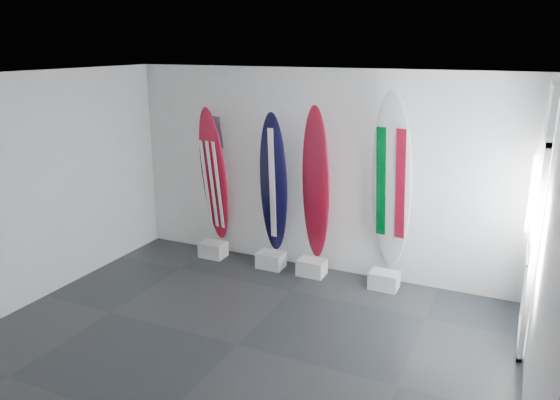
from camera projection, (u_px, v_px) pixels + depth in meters
The scene contains 16 objects.
floor at pixel (237, 345), 6.20m from camera, with size 6.00×6.00×0.00m, color black.
ceiling at pixel (230, 77), 5.36m from camera, with size 6.00×6.00×0.00m, color white.
wall_back at pixel (317, 172), 7.96m from camera, with size 6.00×6.00×0.00m, color silver.
wall_front at pixel (49, 328), 3.60m from camera, with size 6.00×6.00×0.00m, color silver.
wall_left at pixel (31, 190), 6.98m from camera, with size 5.00×5.00×0.00m, color silver.
wall_right at pixel (543, 268), 4.57m from camera, with size 5.00×5.00×0.00m, color silver.
display_block_usa at pixel (213, 250), 8.73m from camera, with size 0.40×0.30×0.24m, color silver.
surfboard_usa at pixel (214, 176), 8.48m from camera, with size 0.50×0.08×2.19m, color maroon.
display_block_navy at pixel (271, 260), 8.31m from camera, with size 0.40×0.30×0.24m, color silver.
surfboard_navy at pixel (273, 183), 8.06m from camera, with size 0.49×0.08×2.15m, color black.
display_block_swiss at pixel (312, 267), 8.04m from camera, with size 0.40×0.30×0.24m, color silver.
surfboard_swiss at pixel (316, 184), 7.78m from camera, with size 0.51×0.08×2.28m, color maroon.
display_block_italy at pixel (384, 280), 7.60m from camera, with size 0.40×0.30×0.24m, color silver.
surfboard_italy at pixel (391, 184), 7.30m from camera, with size 0.57×0.08×2.54m, color white.
wall_outlet at pixel (182, 224), 9.25m from camera, with size 0.09×0.02×0.13m, color silver.
glass_door at pixel (538, 223), 5.95m from camera, with size 0.12×1.16×2.85m, color white, non-canonical shape.
Camera 1 is at (2.75, -4.77, 3.33)m, focal length 34.67 mm.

